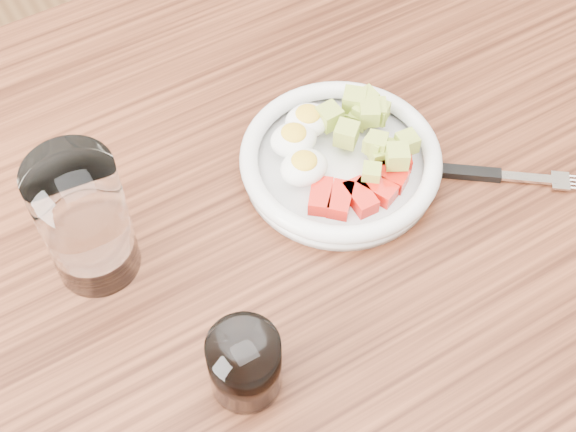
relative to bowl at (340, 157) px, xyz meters
The scene contains 5 objects.
dining_table 0.15m from the bowl, 146.16° to the right, with size 1.50×0.90×0.77m.
bowl is the anchor object (origin of this frame).
fork 0.15m from the bowl, 34.96° to the right, with size 0.17×0.14×0.01m.
water_glass 0.27m from the bowl, behind, with size 0.08×0.08×0.15m, color white.
coffee_glass 0.26m from the bowl, 141.50° to the right, with size 0.06×0.06×0.07m.
Camera 1 is at (-0.24, -0.37, 1.45)m, focal length 50.00 mm.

